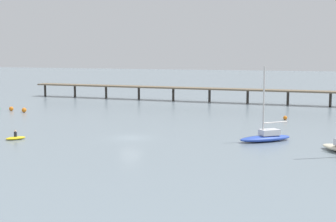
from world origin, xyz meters
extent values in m
plane|color=slate|center=(0.00, 0.00, 0.00)|extent=(400.00, 400.00, 0.00)
cube|color=brown|center=(0.00, 43.42, 2.74)|extent=(80.37, 6.49, 0.30)
cylinder|color=#38332D|center=(-39.12, 45.05, 1.29)|extent=(0.50, 0.50, 2.59)
cylinder|color=#38332D|center=(-31.30, 44.72, 1.29)|extent=(0.50, 0.50, 2.59)
cylinder|color=#38332D|center=(-23.47, 44.40, 1.29)|extent=(0.50, 0.50, 2.59)
cylinder|color=#38332D|center=(-15.65, 44.07, 1.29)|extent=(0.50, 0.50, 2.59)
cylinder|color=#38332D|center=(-7.82, 43.74, 1.29)|extent=(0.50, 0.50, 2.59)
cylinder|color=#38332D|center=(0.00, 43.42, 1.29)|extent=(0.50, 0.50, 2.59)
cylinder|color=#38332D|center=(7.82, 43.09, 1.29)|extent=(0.50, 0.50, 2.59)
cylinder|color=#38332D|center=(15.65, 42.76, 1.29)|extent=(0.50, 0.50, 2.59)
cylinder|color=#38332D|center=(23.47, 42.43, 1.29)|extent=(0.50, 0.50, 2.59)
ellipsoid|color=#2D4CB7|center=(15.91, 2.56, 0.36)|extent=(6.40, 5.64, 0.73)
cube|color=silver|center=(16.32, 2.89, 1.07)|extent=(2.60, 2.45, 0.68)
cylinder|color=silver|center=(15.65, 2.35, 4.75)|extent=(0.20, 0.20, 8.05)
cylinder|color=silver|center=(16.93, 3.37, 2.18)|extent=(2.66, 2.16, 0.16)
ellipsoid|color=yellow|center=(-12.72, -5.12, 0.17)|extent=(2.31, 2.50, 0.35)
cylinder|color=#26262D|center=(-12.72, -5.12, 0.62)|extent=(0.51, 0.51, 0.55)
sphere|color=tan|center=(-12.72, -5.12, 1.02)|extent=(0.24, 0.24, 0.24)
sphere|color=orange|center=(-26.51, 17.48, 0.41)|extent=(0.81, 0.81, 0.81)
sphere|color=orange|center=(16.75, 21.68, 0.31)|extent=(0.63, 0.63, 0.63)
sphere|color=orange|center=(-29.87, 18.65, 0.38)|extent=(0.76, 0.76, 0.76)
camera|label=1|loc=(22.26, -55.53, 10.72)|focal=53.23mm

